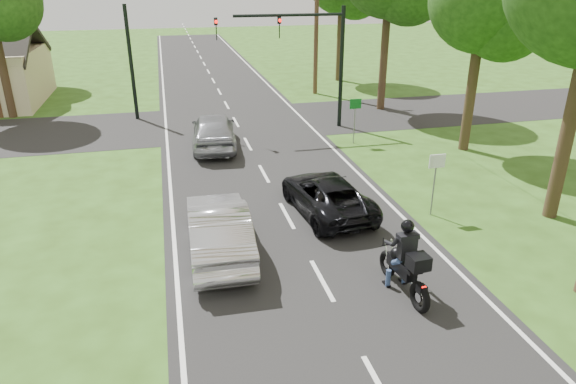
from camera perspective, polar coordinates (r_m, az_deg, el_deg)
The scene contains 13 objects.
ground at distance 13.67m, azimuth 3.79°, elevation -9.78°, with size 140.00×140.00×0.00m, color #2B4814.
road at distance 22.48m, azimuth -3.66°, elevation 3.82°, with size 8.00×100.00×0.01m, color black.
cross_road at distance 28.16m, azimuth -5.82°, elevation 7.73°, with size 60.00×7.00×0.01m, color black.
motorcycle_rider at distance 13.06m, azimuth 12.97°, elevation -7.98°, with size 0.68×2.36×2.03m.
dark_suv at distance 17.11m, azimuth 4.32°, elevation -0.29°, with size 2.07×4.49×1.25m, color black.
silver_sedan at distance 14.63m, azimuth -7.74°, elevation -4.03°, with size 1.64×4.72×1.55m, color silver.
silver_suv at distance 23.82m, azimuth -8.25°, elevation 6.82°, with size 1.93×4.79×1.63m, color #999AA0.
traffic_signal at distance 26.06m, azimuth 2.02°, elevation 15.87°, with size 6.38×0.44×6.00m.
signal_pole_far at distance 29.32m, azimuth -17.03°, elevation 13.48°, with size 0.20×0.20×6.00m, color black.
utility_pole_far at distance 34.42m, azimuth 3.19°, elevation 19.19°, with size 1.60×0.28×10.00m.
sign_white at distance 17.18m, azimuth 16.13°, elevation 2.38°, with size 0.55×0.07×2.12m.
sign_green at distance 24.19m, azimuth 7.47°, elevation 9.00°, with size 0.55×0.07×2.12m.
tree_row_c at distance 23.81m, azimuth 21.68°, elevation 18.76°, with size 4.80×4.65×8.76m.
Camera 1 is at (-3.53, -10.93, 7.41)m, focal length 32.00 mm.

